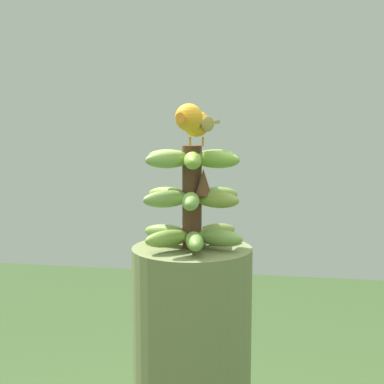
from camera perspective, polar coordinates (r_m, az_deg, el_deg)
The scene contains 2 objects.
banana_bunch at distance 1.29m, azimuth 0.02°, elevation -0.47°, with size 0.24×0.24×0.23m.
perched_bird at distance 1.24m, azimuth 0.21°, elevation 6.93°, with size 0.07×0.21×0.09m.
Camera 1 is at (0.22, -1.26, 1.47)m, focal length 54.46 mm.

